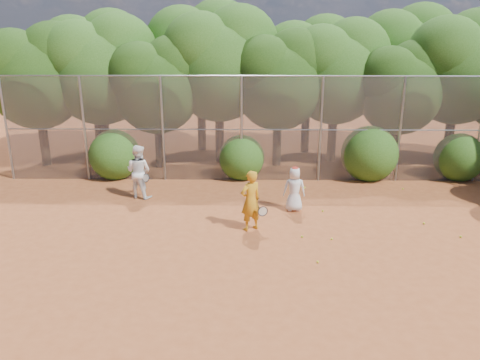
{
  "coord_description": "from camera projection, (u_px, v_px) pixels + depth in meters",
  "views": [
    {
      "loc": [
        -0.78,
        -11.48,
        5.53
      ],
      "look_at": [
        -1.0,
        2.5,
        1.1
      ],
      "focal_mm": 35.0,
      "sensor_mm": 36.0,
      "label": 1
    }
  ],
  "objects": [
    {
      "name": "ball_0",
      "position": [
        332.0,
        239.0,
        13.01
      ],
      "size": [
        0.07,
        0.07,
        0.07
      ],
      "primitive_type": "sphere",
      "color": "gold",
      "rests_on": "ground"
    },
    {
      "name": "player_white",
      "position": [
        139.0,
        172.0,
        16.13
      ],
      "size": [
        1.1,
        0.98,
        1.87
      ],
      "rotation": [
        0.0,
        0.0,
        2.78
      ],
      "color": "white",
      "rests_on": "ground"
    },
    {
      "name": "tree_11",
      "position": [
        309.0,
        63.0,
        21.45
      ],
      "size": [
        4.64,
        4.03,
        6.35
      ],
      "color": "black",
      "rests_on": "ground"
    },
    {
      "name": "bush_1",
      "position": [
        242.0,
        156.0,
        18.35
      ],
      "size": [
        1.8,
        1.8,
        1.8
      ],
      "primitive_type": "sphere",
      "color": "#244E13",
      "rests_on": "ground"
    },
    {
      "name": "tree_12",
      "position": [
        404.0,
        55.0,
        21.86
      ],
      "size": [
        5.02,
        4.37,
        6.88
      ],
      "color": "black",
      "rests_on": "ground"
    },
    {
      "name": "fence_back",
      "position": [
        265.0,
        128.0,
        17.7
      ],
      "size": [
        20.05,
        0.09,
        4.03
      ],
      "color": "gray",
      "rests_on": "ground"
    },
    {
      "name": "player_teen",
      "position": [
        294.0,
        189.0,
        14.98
      ],
      "size": [
        0.71,
        0.47,
        1.48
      ],
      "rotation": [
        0.0,
        0.0,
        3.14
      ],
      "color": "silver",
      "rests_on": "ground"
    },
    {
      "name": "ball_4",
      "position": [
        302.0,
        237.0,
        13.15
      ],
      "size": [
        0.07,
        0.07,
        0.07
      ],
      "primitive_type": "sphere",
      "color": "gold",
      "rests_on": "ground"
    },
    {
      "name": "tree_1",
      "position": [
        101.0,
        66.0,
        19.59
      ],
      "size": [
        4.64,
        4.03,
        6.35
      ],
      "color": "black",
      "rests_on": "ground"
    },
    {
      "name": "bush_3",
      "position": [
        459.0,
        155.0,
        18.21
      ],
      "size": [
        1.9,
        1.9,
        1.9
      ],
      "primitive_type": "sphere",
      "color": "#244E13",
      "rests_on": "ground"
    },
    {
      "name": "ball_5",
      "position": [
        403.0,
        189.0,
        17.18
      ],
      "size": [
        0.07,
        0.07,
        0.07
      ],
      "primitive_type": "sphere",
      "color": "gold",
      "rests_on": "ground"
    },
    {
      "name": "tree_0",
      "position": [
        37.0,
        73.0,
        19.22
      ],
      "size": [
        4.38,
        3.81,
        6.0
      ],
      "color": "black",
      "rests_on": "ground"
    },
    {
      "name": "ground",
      "position": [
        276.0,
        247.0,
        12.6
      ],
      "size": [
        80.0,
        80.0,
        0.0
      ],
      "primitive_type": "plane",
      "color": "#9C4A23",
      "rests_on": "ground"
    },
    {
      "name": "ball_3",
      "position": [
        461.0,
        237.0,
        13.15
      ],
      "size": [
        0.07,
        0.07,
        0.07
      ],
      "primitive_type": "sphere",
      "color": "gold",
      "rests_on": "ground"
    },
    {
      "name": "ball_1",
      "position": [
        424.0,
        223.0,
        14.08
      ],
      "size": [
        0.07,
        0.07,
        0.07
      ],
      "primitive_type": "sphere",
      "color": "gold",
      "rests_on": "ground"
    },
    {
      "name": "player_yellow",
      "position": [
        251.0,
        201.0,
        13.46
      ],
      "size": [
        0.89,
        0.72,
        1.8
      ],
      "rotation": [
        0.0,
        0.0,
        3.72
      ],
      "color": "#C78717",
      "rests_on": "ground"
    },
    {
      "name": "ball_6",
      "position": [
        323.0,
        211.0,
        15.05
      ],
      "size": [
        0.07,
        0.07,
        0.07
      ],
      "primitive_type": "sphere",
      "color": "gold",
      "rests_on": "ground"
    },
    {
      "name": "tree_3",
      "position": [
        220.0,
        60.0,
        19.73
      ],
      "size": [
        4.89,
        4.26,
        6.7
      ],
      "color": "black",
      "rests_on": "ground"
    },
    {
      "name": "tree_9",
      "position": [
        94.0,
        59.0,
        21.74
      ],
      "size": [
        4.83,
        4.2,
        6.62
      ],
      "color": "black",
      "rests_on": "ground"
    },
    {
      "name": "tree_2",
      "position": [
        158.0,
        82.0,
        19.05
      ],
      "size": [
        3.99,
        3.47,
        5.47
      ],
      "color": "black",
      "rests_on": "ground"
    },
    {
      "name": "bush_2",
      "position": [
        370.0,
        151.0,
        18.21
      ],
      "size": [
        2.2,
        2.2,
        2.2
      ],
      "primitive_type": "sphere",
      "color": "#244E13",
      "rests_on": "ground"
    },
    {
      "name": "tree_5",
      "position": [
        337.0,
        68.0,
        19.95
      ],
      "size": [
        4.51,
        3.92,
        6.17
      ],
      "color": "black",
      "rests_on": "ground"
    },
    {
      "name": "tree_6",
      "position": [
        402.0,
        85.0,
        19.13
      ],
      "size": [
        3.86,
        3.36,
        5.29
      ],
      "color": "black",
      "rests_on": "ground"
    },
    {
      "name": "tree_10",
      "position": [
        201.0,
        52.0,
        21.77
      ],
      "size": [
        5.15,
        4.48,
        7.06
      ],
      "color": "black",
      "rests_on": "ground"
    },
    {
      "name": "ball_2",
      "position": [
        318.0,
        262.0,
        11.71
      ],
      "size": [
        0.07,
        0.07,
        0.07
      ],
      "primitive_type": "sphere",
      "color": "gold",
      "rests_on": "ground"
    },
    {
      "name": "tree_4",
      "position": [
        280.0,
        77.0,
        19.31
      ],
      "size": [
        4.19,
        3.64,
        5.73
      ],
      "color": "black",
      "rests_on": "ground"
    },
    {
      "name": "bush_0",
      "position": [
        115.0,
        153.0,
        18.39
      ],
      "size": [
        2.0,
        2.0,
        2.0
      ],
      "primitive_type": "sphere",
      "color": "#244E13",
      "rests_on": "ground"
    },
    {
      "name": "tree_7",
      "position": [
        460.0,
        64.0,
        19.43
      ],
      "size": [
        4.77,
        4.14,
        6.53
      ],
      "color": "black",
      "rests_on": "ground"
    }
  ]
}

